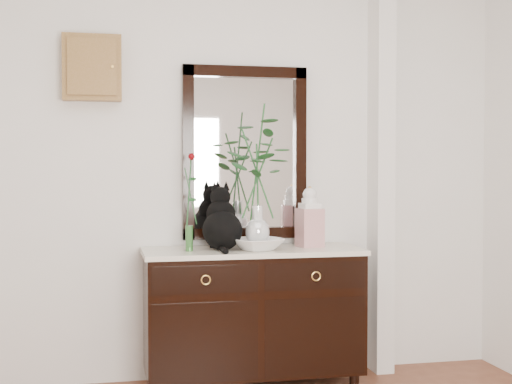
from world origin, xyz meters
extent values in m
cube|color=silver|center=(0.00, 1.98, 1.35)|extent=(3.60, 0.04, 2.70)
cube|color=silver|center=(1.00, 1.90, 1.35)|extent=(0.12, 0.20, 2.70)
cube|color=black|center=(0.10, 1.73, 0.46)|extent=(1.30, 0.50, 0.82)
cube|color=beige|center=(0.10, 1.73, 0.83)|extent=(1.33, 0.52, 0.03)
cube|color=black|center=(0.10, 1.97, 1.44)|extent=(0.80, 0.06, 1.10)
cube|color=white|center=(0.10, 1.98, 1.44)|extent=(0.66, 0.01, 0.96)
cube|color=brown|center=(-0.85, 1.94, 1.95)|extent=(0.35, 0.10, 0.40)
imported|color=white|center=(0.11, 1.65, 0.89)|extent=(0.38, 0.38, 0.07)
camera|label=1|loc=(-0.79, -2.51, 1.35)|focal=50.00mm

